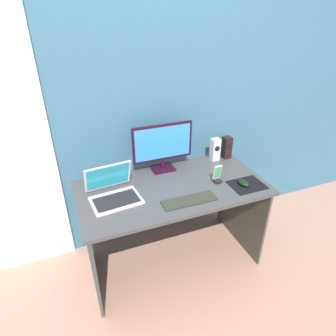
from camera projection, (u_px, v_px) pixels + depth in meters
ground_plane at (172, 258)px, 2.48m from camera, size 8.00×8.00×0.00m
wall_back at (151, 99)px, 2.21m from camera, size 6.00×0.04×2.50m
desk at (172, 203)px, 2.19m from camera, size 1.36×0.70×0.73m
monitor at (163, 145)px, 2.24m from camera, size 0.48×0.14×0.38m
speaker_right at (227, 147)px, 2.47m from camera, size 0.07×0.08×0.19m
speaker_near_monitor at (215, 149)px, 2.44m from camera, size 0.07×0.07×0.19m
laptop at (113, 192)px, 1.97m from camera, size 0.35×0.32×0.22m
keyboard_external at (189, 200)px, 1.96m from camera, size 0.38×0.12×0.01m
mousepad at (247, 185)px, 2.13m from camera, size 0.25×0.20×0.00m
mouse at (243, 183)px, 2.12m from camera, size 0.07×0.11×0.04m
phone_in_dock at (217, 176)px, 2.15m from camera, size 0.06×0.05×0.14m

